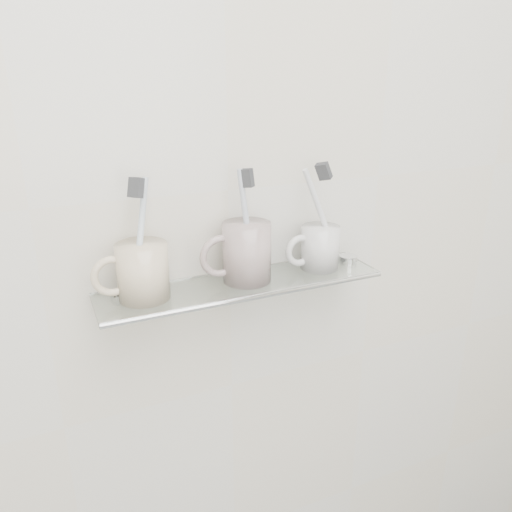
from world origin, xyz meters
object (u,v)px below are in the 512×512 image
shelf_glass (243,284)px  mug_right (320,247)px  mug_center (247,252)px  mug_left (143,271)px

shelf_glass → mug_right: size_ratio=6.25×
shelf_glass → mug_center: size_ratio=4.80×
mug_left → mug_center: (0.18, 0.00, 0.01)m
mug_left → mug_right: mug_left is taller
mug_center → mug_right: size_ratio=1.30×
mug_left → mug_center: mug_center is taller
shelf_glass → mug_right: 0.16m
mug_right → mug_left: bearing=166.5°
mug_left → mug_center: size_ratio=0.88×
shelf_glass → mug_center: bearing=25.4°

